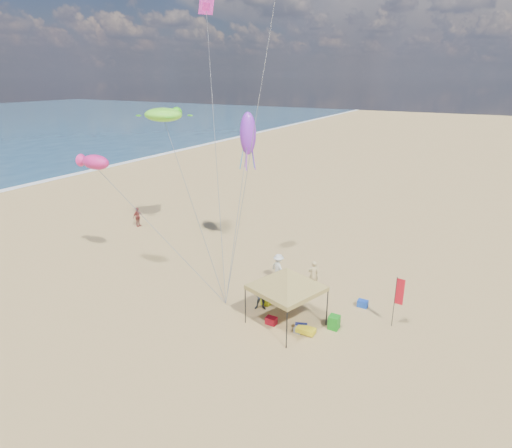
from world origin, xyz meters
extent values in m
plane|color=tan|center=(0.00, 0.00, 0.00)|extent=(280.00, 280.00, 0.00)
cylinder|color=black|center=(2.31, 2.17, 0.96)|extent=(0.06, 0.06, 1.92)
cylinder|color=black|center=(5.04, 1.25, 0.96)|extent=(0.06, 0.06, 1.92)
cylinder|color=black|center=(1.39, -0.56, 0.96)|extent=(0.06, 0.06, 1.92)
cylinder|color=black|center=(4.12, -1.48, 0.96)|extent=(0.06, 0.06, 1.92)
cube|color=olive|center=(3.21, 0.35, 2.03)|extent=(3.76, 3.76, 0.23)
pyramid|color=olive|center=(3.21, 0.35, 3.11)|extent=(5.52, 5.52, 0.96)
cylinder|color=black|center=(7.94, 2.78, 1.36)|extent=(0.04, 0.04, 2.72)
cube|color=red|center=(8.14, 2.77, 1.98)|extent=(0.40, 0.05, 1.36)
cube|color=#AC0D1E|center=(2.59, -0.02, 0.19)|extent=(0.54, 0.38, 0.38)
cube|color=#1541B1|center=(6.13, 3.92, 0.19)|extent=(0.54, 0.38, 0.38)
cylinder|color=#0E133E|center=(4.09, 0.28, 0.18)|extent=(0.69, 0.54, 0.36)
cylinder|color=#DA9C0C|center=(1.32, 3.17, 0.18)|extent=(0.54, 0.69, 0.36)
cube|color=#178118|center=(5.48, 1.14, 0.35)|extent=(0.50, 0.50, 0.70)
cube|color=#EAFB1B|center=(1.43, 1.63, 0.35)|extent=(0.50, 0.50, 0.70)
cube|color=gray|center=(4.05, -0.06, 0.14)|extent=(0.34, 0.30, 0.28)
cube|color=yellow|center=(4.45, 0.03, 0.20)|extent=(0.90, 0.50, 0.24)
imported|color=tan|center=(2.91, 4.68, 0.85)|extent=(0.73, 0.73, 1.71)
imported|color=#323A44|center=(1.47, 1.02, 0.81)|extent=(0.97, 0.88, 1.62)
imported|color=silver|center=(0.75, 4.45, 0.87)|extent=(1.30, 1.06, 1.75)
imported|color=#9A423B|center=(-13.88, 7.68, 0.81)|extent=(0.45, 0.97, 1.62)
ellipsoid|color=#6EF12F|center=(-9.53, 6.74, 9.29)|extent=(3.27, 2.85, 0.94)
ellipsoid|color=#D82278|center=(-9.18, 0.21, 7.10)|extent=(2.18, 1.61, 0.87)
ellipsoid|color=purple|center=(-2.53, 6.47, 8.47)|extent=(1.04, 1.04, 2.64)
cube|color=#FA37DC|center=(-9.89, 12.86, 16.83)|extent=(1.08, 1.25, 1.06)
camera|label=1|loc=(11.09, -16.71, 11.91)|focal=29.95mm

